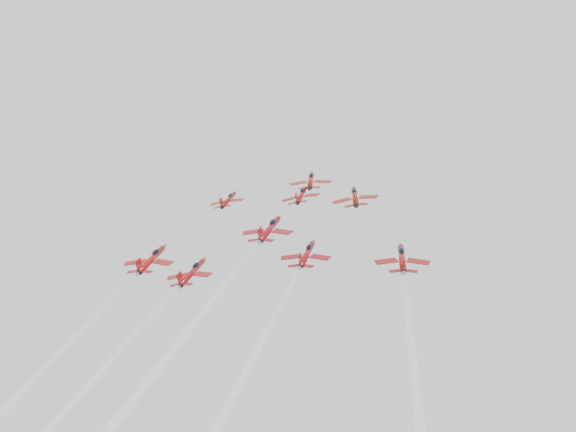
# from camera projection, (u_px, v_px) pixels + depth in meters

# --- Properties ---
(jet_lead) EXTENTS (10.32, 12.79, 9.49)m
(jet_lead) POSITION_uv_depth(u_px,v_px,m) (311.00, 180.00, 153.34)
(jet_lead) COLOR #9F180F
(jet_row2_left) EXTENTS (8.58, 10.63, 7.89)m
(jet_row2_left) POSITION_uv_depth(u_px,v_px,m) (228.00, 199.00, 148.34)
(jet_row2_left) COLOR maroon
(jet_row2_center) EXTENTS (8.98, 11.13, 8.26)m
(jet_row2_center) POSITION_uv_depth(u_px,v_px,m) (301.00, 195.00, 143.97)
(jet_row2_center) COLOR maroon
(jet_row2_right) EXTENTS (10.12, 12.54, 9.30)m
(jet_row2_right) POSITION_uv_depth(u_px,v_px,m) (355.00, 196.00, 137.92)
(jet_row2_right) COLOR maroon
(jet_center) EXTENTS (10.61, 94.51, 68.56)m
(jet_center) POSITION_uv_depth(u_px,v_px,m) (179.00, 387.00, 80.08)
(jet_center) COLOR maroon
(jet_rear_right) EXTENTS (9.13, 81.31, 58.98)m
(jet_rear_right) POSITION_uv_depth(u_px,v_px,m) (241.00, 418.00, 72.51)
(jet_rear_right) COLOR maroon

